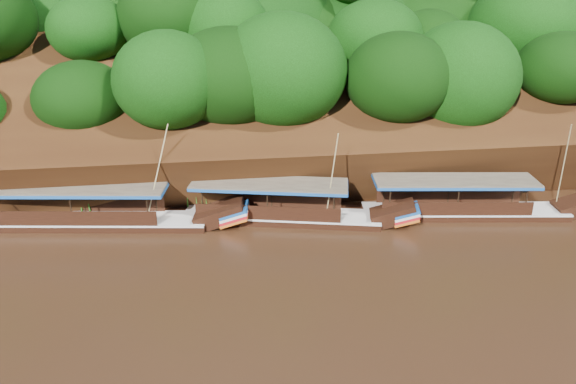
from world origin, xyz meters
The scene contains 6 objects.
ground centered at (0.00, 0.00, 0.00)m, with size 160.00×160.00×0.00m, color black.
riverbank centered at (-0.01, 22.73, 1.89)m, with size 120.00×30.06×19.40m.
boat_0 centered at (10.28, 6.80, 0.52)m, with size 14.22×3.92×6.33m.
boat_1 centered at (-0.52, 7.56, 0.52)m, with size 13.48×4.95×5.97m.
boat_2 centered at (-11.05, 8.41, 0.54)m, with size 15.25×4.12×6.26m.
reeds centered at (-3.47, 9.64, 0.88)m, with size 49.70×2.57×2.16m.
Camera 1 is at (-4.96, -21.63, 13.61)m, focal length 35.00 mm.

